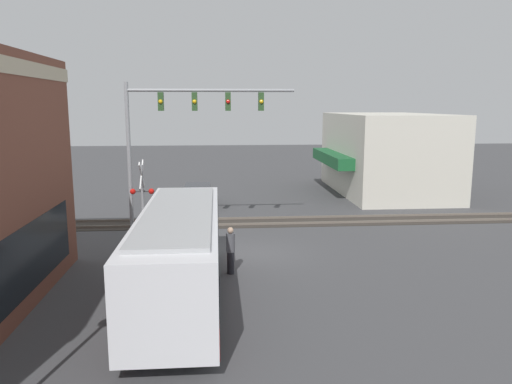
{
  "coord_description": "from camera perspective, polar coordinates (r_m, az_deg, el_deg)",
  "views": [
    {
      "loc": [
        -21.09,
        1.53,
        6.5
      ],
      "look_at": [
        4.13,
        -0.46,
        2.05
      ],
      "focal_mm": 35.0,
      "sensor_mm": 36.0,
      "label": 1
    }
  ],
  "objects": [
    {
      "name": "parked_car_black",
      "position": [
        32.72,
        -6.67,
        -0.4
      ],
      "size": [
        4.42,
        1.82,
        1.39
      ],
      "color": "black",
      "rests_on": "ground"
    },
    {
      "name": "pedestrian_at_crossing",
      "position": [
        25.78,
        -11.85,
        -2.74
      ],
      "size": [
        0.34,
        0.34,
        1.8
      ],
      "color": "#473828",
      "rests_on": "ground"
    },
    {
      "name": "crossing_signal",
      "position": [
        25.1,
        -12.87,
        0.07
      ],
      "size": [
        1.41,
        1.18,
        3.81
      ],
      "color": "gray",
      "rests_on": "ground"
    },
    {
      "name": "rail_track_near",
      "position": [
        27.89,
        -1.25,
        -3.45
      ],
      "size": [
        2.6,
        60.0,
        0.15
      ],
      "color": "#332D28",
      "rests_on": "ground"
    },
    {
      "name": "shop_building",
      "position": [
        38.34,
        14.53,
        4.28
      ],
      "size": [
        12.32,
        8.16,
        5.84
      ],
      "color": "beige",
      "rests_on": "ground"
    },
    {
      "name": "pedestrian_near_bus",
      "position": [
        19.42,
        -2.93,
        -6.63
      ],
      "size": [
        0.34,
        0.34,
        1.86
      ],
      "color": "black",
      "rests_on": "ground"
    },
    {
      "name": "ground_plane",
      "position": [
        22.12,
        -0.36,
        -7.12
      ],
      "size": [
        120.0,
        120.0,
        0.0
      ],
      "primitive_type": "plane",
      "color": "#424244"
    },
    {
      "name": "city_bus",
      "position": [
        16.88,
        -8.71,
        -6.67
      ],
      "size": [
        10.55,
        2.59,
        3.08
      ],
      "color": "silver",
      "rests_on": "ground"
    },
    {
      "name": "traffic_signal_gantry",
      "position": [
        25.25,
        -8.52,
        8.16
      ],
      "size": [
        0.42,
        8.35,
        7.59
      ],
      "color": "gray",
      "rests_on": "ground"
    }
  ]
}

